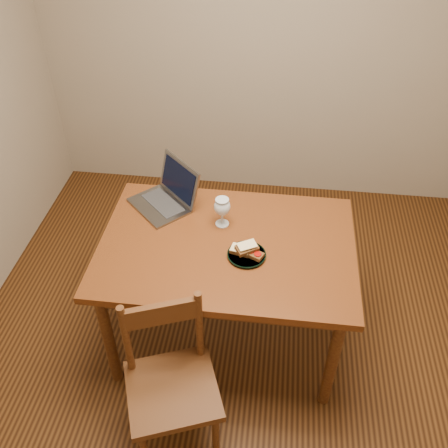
# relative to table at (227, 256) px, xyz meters

# --- Properties ---
(floor) EXTENTS (3.20, 3.20, 0.02)m
(floor) POSITION_rel_table_xyz_m (0.07, -0.05, -0.66)
(floor) COLOR black
(floor) RESTS_ON ground
(back_wall) EXTENTS (3.20, 0.02, 2.60)m
(back_wall) POSITION_rel_table_xyz_m (0.07, 1.56, 0.65)
(back_wall) COLOR gray
(back_wall) RESTS_ON floor
(table) EXTENTS (1.30, 0.90, 0.74)m
(table) POSITION_rel_table_xyz_m (0.00, 0.00, 0.00)
(table) COLOR #4B220C
(table) RESTS_ON floor
(chair) EXTENTS (0.52, 0.51, 0.44)m
(chair) POSITION_rel_table_xyz_m (-0.18, -0.64, -0.18)
(chair) COLOR #36160B
(chair) RESTS_ON floor
(plate) EXTENTS (0.19, 0.19, 0.02)m
(plate) POSITION_rel_table_xyz_m (0.11, -0.08, 0.09)
(plate) COLOR black
(plate) RESTS_ON table
(sandwich_cheese) EXTENTS (0.11, 0.08, 0.03)m
(sandwich_cheese) POSITION_rel_table_xyz_m (0.08, -0.07, 0.12)
(sandwich_cheese) COLOR #381E0C
(sandwich_cheese) RESTS_ON plate
(sandwich_tomato) EXTENTS (0.11, 0.09, 0.03)m
(sandwich_tomato) POSITION_rel_table_xyz_m (0.14, -0.09, 0.12)
(sandwich_tomato) COLOR #381E0C
(sandwich_tomato) RESTS_ON plate
(sandwich_top) EXTENTS (0.12, 0.11, 0.03)m
(sandwich_top) POSITION_rel_table_xyz_m (0.11, -0.08, 0.14)
(sandwich_top) COLOR #381E0C
(sandwich_top) RESTS_ON plate
(milk_glass) EXTENTS (0.09, 0.09, 0.17)m
(milk_glass) POSITION_rel_table_xyz_m (-0.04, 0.15, 0.17)
(milk_glass) COLOR white
(milk_glass) RESTS_ON table
(laptop) EXTENTS (0.43, 0.43, 0.23)m
(laptop) POSITION_rel_table_xyz_m (-0.36, 0.30, 0.15)
(laptop) COLOR slate
(laptop) RESTS_ON table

